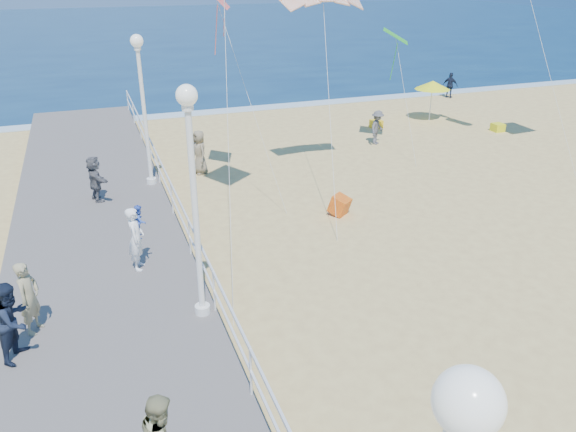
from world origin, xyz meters
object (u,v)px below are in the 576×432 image
object	(u,v)px
lamp_post_far	(143,96)
beach_umbrella	(433,85)
spectator_5	(95,179)
beach_walker_b	(450,85)
beach_walker_a	(377,127)
woman_holding_toddler	(136,239)
beach_chair_left	(376,124)
box_kite	(340,207)
lamp_post_mid	(193,183)
toddler_held	(140,221)
spectator_7	(14,321)
beach_walker_c	(200,152)
beach_chair_right	(498,127)
spectator_6	(29,298)

from	to	relation	value
lamp_post_far	beach_umbrella	world-z (taller)	lamp_post_far
spectator_5	beach_walker_b	world-z (taller)	spectator_5
spectator_5	beach_walker_a	xyz separation A→B (m)	(12.82, 3.77, -0.39)
woman_holding_toddler	beach_chair_left	xyz separation A→B (m)	(13.38, 11.65, -1.07)
beach_umbrella	beach_chair_left	distance (m)	3.90
lamp_post_far	box_kite	world-z (taller)	lamp_post_far
lamp_post_mid	toddler_held	bearing A→B (deg)	109.43
spectator_7	beach_chair_left	distance (m)	21.77
box_kite	spectator_7	bearing A→B (deg)	170.48
lamp_post_far	beach_walker_c	bearing A→B (deg)	36.29
lamp_post_far	beach_walker_b	bearing A→B (deg)	26.81
toddler_held	beach_walker_a	world-z (taller)	toddler_held
beach_umbrella	beach_chair_left	size ratio (longest dim) A/B	3.89
beach_walker_c	beach_chair_right	bearing A→B (deg)	80.33
beach_walker_a	beach_walker_b	distance (m)	11.74
lamp_post_far	beach_walker_b	size ratio (longest dim) A/B	3.35
woman_holding_toddler	box_kite	size ratio (longest dim) A/B	2.91
lamp_post_mid	beach_chair_left	bearing A→B (deg)	49.53
toddler_held	spectator_5	size ratio (longest dim) A/B	0.56
toddler_held	beach_chair_right	size ratio (longest dim) A/B	1.62
beach_umbrella	box_kite	bearing A→B (deg)	-135.16
lamp_post_far	lamp_post_mid	bearing A→B (deg)	-90.00
box_kite	beach_chair_right	bearing A→B (deg)	-7.76
box_kite	beach_umbrella	bearing A→B (deg)	7.57
beach_walker_b	beach_chair_right	size ratio (longest dim) A/B	2.89
woman_holding_toddler	toddler_held	size ratio (longest dim) A/B	1.96
toddler_held	spectator_5	bearing A→B (deg)	24.20
lamp_post_far	beach_umbrella	bearing A→B (deg)	20.04
beach_walker_a	box_kite	distance (m)	8.65
lamp_post_mid	lamp_post_far	distance (m)	9.00
spectator_5	beach_walker_c	distance (m)	4.87
lamp_post_mid	box_kite	bearing A→B (deg)	39.96
lamp_post_far	beach_chair_left	world-z (taller)	lamp_post_far
spectator_7	box_kite	world-z (taller)	spectator_7
spectator_6	beach_walker_a	xyz separation A→B (m)	(14.50, 11.16, -0.45)
lamp_post_far	spectator_5	world-z (taller)	lamp_post_far
beach_walker_b	spectator_6	bearing A→B (deg)	91.16
beach_chair_right	woman_holding_toddler	bearing A→B (deg)	-154.72
spectator_5	spectator_6	bearing A→B (deg)	152.30
spectator_6	spectator_7	xyz separation A→B (m)	(-0.25, -0.85, 0.02)
lamp_post_far	woman_holding_toddler	xyz separation A→B (m)	(-1.15, -6.32, -2.39)
lamp_post_mid	beach_chair_right	distance (m)	21.51
spectator_5	box_kite	distance (m)	8.38
woman_holding_toddler	spectator_6	distance (m)	3.25
lamp_post_far	beach_chair_left	distance (m)	13.79
lamp_post_mid	spectator_6	distance (m)	4.40
toddler_held	beach_walker_c	world-z (taller)	toddler_held
spectator_7	box_kite	distance (m)	10.92
lamp_post_far	beach_chair_left	size ratio (longest dim) A/B	9.67
spectator_7	beach_walker_c	xyz separation A→B (m)	(6.04, 10.84, -0.37)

